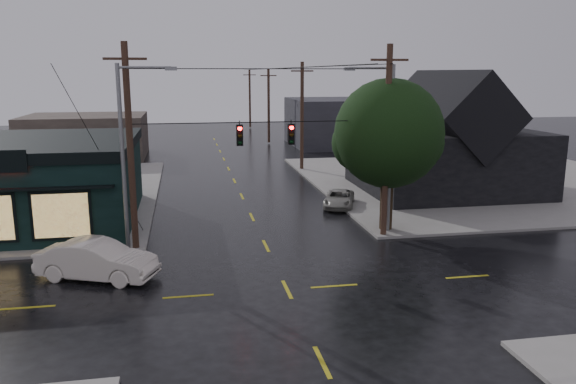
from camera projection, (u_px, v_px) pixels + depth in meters
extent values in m
plane|color=black|center=(287.00, 289.00, 23.02)|extent=(160.00, 160.00, 0.00)
cube|color=gray|center=(483.00, 181.00, 45.80)|extent=(28.00, 28.00, 0.15)
cube|color=black|center=(445.00, 160.00, 41.54)|extent=(12.00, 11.00, 4.50)
cylinder|color=black|center=(387.00, 194.00, 31.05)|extent=(0.70, 0.70, 4.00)
sphere|color=black|center=(389.00, 133.00, 30.35)|extent=(5.95, 5.95, 5.95)
cylinder|color=black|center=(263.00, 122.00, 27.95)|extent=(13.00, 0.04, 0.04)
cube|color=#382D29|center=(86.00, 136.00, 58.53)|extent=(12.00, 10.00, 4.40)
cube|color=#2A2A30|center=(349.00, 122.00, 68.55)|extent=(14.00, 12.00, 5.60)
imported|color=silver|center=(97.00, 260.00, 24.03)|extent=(5.43, 3.59, 1.69)
imported|color=gray|center=(339.00, 199.00, 37.05)|extent=(3.09, 4.35, 1.10)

